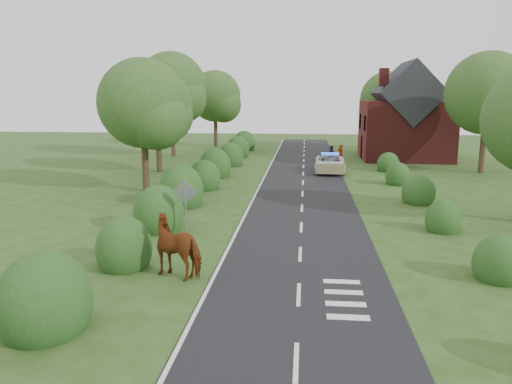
# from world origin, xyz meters

# --- Properties ---
(ground) EXTENTS (120.00, 120.00, 0.00)m
(ground) POSITION_xyz_m (0.00, 0.00, 0.00)
(ground) COLOR #294815
(road) EXTENTS (6.00, 70.00, 0.02)m
(road) POSITION_xyz_m (0.00, 15.00, 0.01)
(road) COLOR black
(road) RESTS_ON ground
(road_markings) EXTENTS (4.96, 70.00, 0.01)m
(road_markings) POSITION_xyz_m (-1.60, 12.93, 0.03)
(road_markings) COLOR white
(road_markings) RESTS_ON road
(hedgerow_left) EXTENTS (2.75, 50.41, 3.00)m
(hedgerow_left) POSITION_xyz_m (-6.51, 11.69, 0.75)
(hedgerow_left) COLOR #173E14
(hedgerow_left) RESTS_ON ground
(hedgerow_right) EXTENTS (2.10, 45.78, 2.10)m
(hedgerow_right) POSITION_xyz_m (6.60, 11.21, 0.55)
(hedgerow_right) COLOR #173E14
(hedgerow_right) RESTS_ON ground
(tree_left_a) EXTENTS (5.74, 5.60, 8.38)m
(tree_left_a) POSITION_xyz_m (-9.75, 11.86, 5.34)
(tree_left_a) COLOR #332316
(tree_left_a) RESTS_ON ground
(tree_left_b) EXTENTS (5.74, 5.60, 8.07)m
(tree_left_b) POSITION_xyz_m (-11.25, 19.86, 5.04)
(tree_left_b) COLOR #332316
(tree_left_b) RESTS_ON ground
(tree_left_c) EXTENTS (6.97, 6.80, 10.22)m
(tree_left_c) POSITION_xyz_m (-12.70, 29.83, 6.53)
(tree_left_c) COLOR #332316
(tree_left_c) RESTS_ON ground
(tree_left_d) EXTENTS (6.15, 6.00, 8.89)m
(tree_left_d) POSITION_xyz_m (-10.23, 39.85, 5.64)
(tree_left_d) COLOR #332316
(tree_left_d) RESTS_ON ground
(tree_right_b) EXTENTS (6.56, 6.40, 9.40)m
(tree_right_b) POSITION_xyz_m (14.29, 21.84, 5.94)
(tree_right_b) COLOR #332316
(tree_right_b) RESTS_ON ground
(tree_right_c) EXTENTS (6.15, 6.00, 8.58)m
(tree_right_c) POSITION_xyz_m (9.27, 37.85, 5.34)
(tree_right_c) COLOR #332316
(tree_right_c) RESTS_ON ground
(road_sign) EXTENTS (1.06, 0.08, 2.53)m
(road_sign) POSITION_xyz_m (-5.00, 2.00, 1.65)
(road_sign) COLOR gray
(road_sign) RESTS_ON ground
(house) EXTENTS (8.00, 7.40, 9.17)m
(house) POSITION_xyz_m (9.49, 30.00, 3.79)
(house) COLOR maroon
(house) RESTS_ON ground
(cow) EXTENTS (2.74, 2.06, 1.74)m
(cow) POSITION_xyz_m (-4.11, -2.56, 0.87)
(cow) COLOR #5A2E0E
(cow) RESTS_ON ground
(police_van) EXTENTS (2.53, 5.22, 1.56)m
(police_van) POSITION_xyz_m (2.10, 21.12, 0.71)
(police_van) COLOR silver
(police_van) RESTS_ON ground
(pedestrian_red) EXTENTS (0.67, 0.60, 1.55)m
(pedestrian_red) POSITION_xyz_m (3.37, 28.00, 0.77)
(pedestrian_red) COLOR #AA1F04
(pedestrian_red) RESTS_ON ground
(pedestrian_purple) EXTENTS (0.94, 0.88, 1.54)m
(pedestrian_purple) POSITION_xyz_m (2.49, 27.04, 0.77)
(pedestrian_purple) COLOR #3E2264
(pedestrian_purple) RESTS_ON ground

